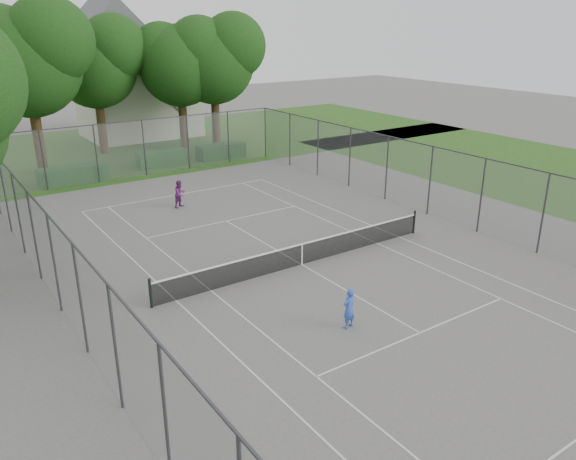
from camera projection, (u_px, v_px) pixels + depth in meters
ground at (302, 265)px, 22.72m from camera, size 120.00×120.00×0.00m
grass_far at (103, 150)px, 42.80m from camera, size 60.00×20.00×0.00m
court_markings at (302, 265)px, 22.72m from camera, size 11.03×23.83×0.01m
tennis_net at (302, 253)px, 22.54m from camera, size 12.87×0.10×1.10m
perimeter_fence at (302, 223)px, 22.08m from camera, size 18.08×34.08×3.52m
tree_far_left at (27, 54)px, 33.59m from camera, size 7.49×6.84×10.76m
tree_far_midleft at (95, 59)px, 39.44m from camera, size 6.82×6.23×9.81m
tree_far_midright at (181, 59)px, 40.64m from camera, size 6.73×6.15×9.68m
tree_far_right at (215, 56)px, 41.16m from camera, size 6.91×6.31×9.93m
hedge_left at (74, 174)px, 34.02m from camera, size 4.07×1.22×1.02m
hedge_mid at (162, 159)px, 37.87m from camera, size 3.32×0.95×1.04m
hedge_right at (221, 151)px, 40.05m from camera, size 3.44×1.26×1.03m
house at (137, 83)px, 46.63m from camera, size 8.80×6.82×10.95m
girl_player at (349, 308)px, 17.87m from camera, size 0.56×0.43×1.38m
woman_player at (180, 194)px, 29.49m from camera, size 0.87×0.79×1.45m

